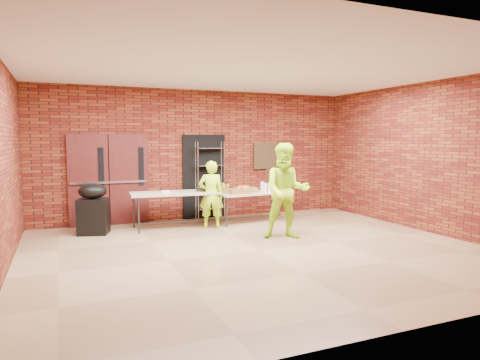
{
  "coord_description": "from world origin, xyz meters",
  "views": [
    {
      "loc": [
        -3.21,
        -6.75,
        1.97
      ],
      "look_at": [
        0.22,
        1.4,
        1.14
      ],
      "focal_mm": 32.0,
      "sensor_mm": 36.0,
      "label": 1
    }
  ],
  "objects_px": {
    "table_left": "(175,195)",
    "table_right": "(253,195)",
    "volunteer_woman": "(211,195)",
    "covered_grill": "(93,209)",
    "wire_rack": "(210,180)",
    "volunteer_man": "(286,191)",
    "coffee_dispenser": "(276,180)"
  },
  "relations": [
    {
      "from": "table_left",
      "to": "table_right",
      "type": "height_order",
      "value": "table_left"
    },
    {
      "from": "table_left",
      "to": "volunteer_woman",
      "type": "distance_m",
      "value": 0.81
    },
    {
      "from": "table_right",
      "to": "covered_grill",
      "type": "height_order",
      "value": "covered_grill"
    },
    {
      "from": "covered_grill",
      "to": "volunteer_woman",
      "type": "bearing_deg",
      "value": 8.96
    },
    {
      "from": "wire_rack",
      "to": "volunteer_woman",
      "type": "height_order",
      "value": "wire_rack"
    },
    {
      "from": "volunteer_woman",
      "to": "table_left",
      "type": "bearing_deg",
      "value": -5.23
    },
    {
      "from": "table_left",
      "to": "wire_rack",
      "type": "bearing_deg",
      "value": 40.03
    },
    {
      "from": "wire_rack",
      "to": "table_right",
      "type": "distance_m",
      "value": 1.21
    },
    {
      "from": "wire_rack",
      "to": "table_left",
      "type": "distance_m",
      "value": 1.34
    },
    {
      "from": "volunteer_man",
      "to": "volunteer_woman",
      "type": "bearing_deg",
      "value": 147.94
    },
    {
      "from": "table_right",
      "to": "coffee_dispenser",
      "type": "distance_m",
      "value": 0.74
    },
    {
      "from": "table_right",
      "to": "volunteer_man",
      "type": "distance_m",
      "value": 1.79
    },
    {
      "from": "table_left",
      "to": "volunteer_woman",
      "type": "bearing_deg",
      "value": -20.94
    },
    {
      "from": "volunteer_woman",
      "to": "volunteer_man",
      "type": "height_order",
      "value": "volunteer_man"
    },
    {
      "from": "coffee_dispenser",
      "to": "volunteer_man",
      "type": "xyz_separation_m",
      "value": [
        -0.74,
        -1.85,
        -0.03
      ]
    },
    {
      "from": "table_right",
      "to": "covered_grill",
      "type": "distance_m",
      "value": 3.62
    },
    {
      "from": "wire_rack",
      "to": "coffee_dispenser",
      "type": "bearing_deg",
      "value": -38.98
    },
    {
      "from": "table_right",
      "to": "volunteer_man",
      "type": "relative_size",
      "value": 0.96
    },
    {
      "from": "covered_grill",
      "to": "volunteer_man",
      "type": "height_order",
      "value": "volunteer_man"
    },
    {
      "from": "covered_grill",
      "to": "table_left",
      "type": "bearing_deg",
      "value": 16.95
    },
    {
      "from": "table_right",
      "to": "volunteer_man",
      "type": "bearing_deg",
      "value": -98.04
    },
    {
      "from": "table_left",
      "to": "covered_grill",
      "type": "xyz_separation_m",
      "value": [
        -1.75,
        0.01,
        -0.2
      ]
    },
    {
      "from": "coffee_dispenser",
      "to": "covered_grill",
      "type": "height_order",
      "value": "coffee_dispenser"
    },
    {
      "from": "table_left",
      "to": "covered_grill",
      "type": "height_order",
      "value": "covered_grill"
    },
    {
      "from": "table_left",
      "to": "volunteer_woman",
      "type": "xyz_separation_m",
      "value": [
        0.73,
        -0.35,
        0.02
      ]
    },
    {
      "from": "table_right",
      "to": "coffee_dispenser",
      "type": "relative_size",
      "value": 3.56
    },
    {
      "from": "table_left",
      "to": "volunteer_man",
      "type": "distance_m",
      "value": 2.6
    },
    {
      "from": "table_left",
      "to": "covered_grill",
      "type": "distance_m",
      "value": 1.76
    },
    {
      "from": "wire_rack",
      "to": "volunteer_woman",
      "type": "xyz_separation_m",
      "value": [
        -0.35,
        -1.11,
        -0.21
      ]
    },
    {
      "from": "covered_grill",
      "to": "volunteer_man",
      "type": "bearing_deg",
      "value": -10.67
    },
    {
      "from": "volunteer_woman",
      "to": "wire_rack",
      "type": "bearing_deg",
      "value": -87.0
    },
    {
      "from": "wire_rack",
      "to": "table_left",
      "type": "xyz_separation_m",
      "value": [
        -1.08,
        -0.76,
        -0.22
      ]
    }
  ]
}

